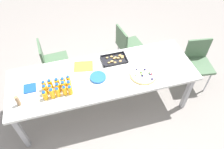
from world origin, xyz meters
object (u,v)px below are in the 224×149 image
at_px(fruit_pizza, 143,74).
at_px(juice_bottle_6, 51,89).
at_px(juice_bottle_9, 69,85).
at_px(juice_bottle_4, 70,90).
at_px(cardboard_tube, 18,101).
at_px(juice_bottle_10, 44,86).
at_px(party_table, 103,77).
at_px(juice_bottle_13, 63,82).
at_px(juice_bottle_2, 58,92).
at_px(paper_folder, 83,66).
at_px(juice_bottle_11, 50,84).
at_px(plate_stack, 98,77).
at_px(chair_far_right, 127,44).
at_px(chair_far_left, 51,60).
at_px(snack_tray, 115,59).
at_px(napkin_stack, 30,88).
at_px(chair_end, 198,61).
at_px(juice_bottle_8, 64,86).
at_px(juice_bottle_1, 52,93).
at_px(juice_bottle_14, 69,80).
at_px(juice_bottle_7, 58,87).
at_px(juice_bottle_3, 65,91).
at_px(juice_bottle_5, 45,90).
at_px(juice_bottle_12, 57,83).
at_px(juice_bottle_0, 45,96).

bearing_deg(fruit_pizza, juice_bottle_6, 178.39).
bearing_deg(juice_bottle_9, juice_bottle_4, -88.94).
distance_m(juice_bottle_9, cardboard_tube, 0.61).
bearing_deg(juice_bottle_10, party_table, 4.01).
bearing_deg(juice_bottle_13, juice_bottle_2, -119.38).
relative_size(juice_bottle_9, paper_folder, 0.51).
distance_m(juice_bottle_11, plate_stack, 0.61).
bearing_deg(chair_far_right, chair_far_left, -96.24).
bearing_deg(snack_tray, juice_bottle_6, -159.16).
distance_m(snack_tray, napkin_stack, 1.19).
height_order(chair_end, napkin_stack, chair_end).
xyz_separation_m(juice_bottle_11, fruit_pizza, (1.20, -0.11, -0.05)).
height_order(juice_bottle_6, juice_bottle_8, juice_bottle_8).
height_order(juice_bottle_1, plate_stack, juice_bottle_1).
height_order(party_table, juice_bottle_13, juice_bottle_13).
bearing_deg(snack_tray, juice_bottle_8, -155.22).
relative_size(chair_end, juice_bottle_2, 6.02).
relative_size(juice_bottle_4, juice_bottle_9, 1.03).
bearing_deg(juice_bottle_14, juice_bottle_7, -152.58).
bearing_deg(juice_bottle_1, paper_folder, 42.89).
bearing_deg(juice_bottle_1, chair_far_left, 89.80).
relative_size(chair_end, juice_bottle_8, 5.65).
bearing_deg(juice_bottle_9, juice_bottle_8, -178.09).
bearing_deg(juice_bottle_3, juice_bottle_5, 162.35).
distance_m(juice_bottle_3, juice_bottle_14, 0.17).
relative_size(juice_bottle_12, snack_tray, 0.39).
distance_m(juice_bottle_8, snack_tray, 0.83).
bearing_deg(juice_bottle_8, juice_bottle_7, 176.77).
height_order(chair_far_left, juice_bottle_5, juice_bottle_5).
height_order(juice_bottle_13, cardboard_tube, cardboard_tube).
distance_m(juice_bottle_0, fruit_pizza, 1.27).
bearing_deg(juice_bottle_4, juice_bottle_5, 164.66).
height_order(chair_far_right, juice_bottle_5, juice_bottle_5).
height_order(chair_far_left, fruit_pizza, chair_far_left).
relative_size(juice_bottle_0, juice_bottle_4, 0.99).
bearing_deg(juice_bottle_10, cardboard_tube, -153.06).
height_order(party_table, juice_bottle_11, juice_bottle_11).
distance_m(juice_bottle_0, juice_bottle_3, 0.24).
bearing_deg(chair_far_left, juice_bottle_3, 5.20).
relative_size(juice_bottle_7, juice_bottle_12, 0.93).
bearing_deg(juice_bottle_11, cardboard_tube, -156.54).
relative_size(snack_tray, cardboard_tube, 2.41).
distance_m(fruit_pizza, cardboard_tube, 1.58).
bearing_deg(juice_bottle_13, paper_folder, 41.70).
relative_size(juice_bottle_1, juice_bottle_13, 1.08).
height_order(juice_bottle_8, juice_bottle_9, juice_bottle_8).
bearing_deg(paper_folder, juice_bottle_6, -143.65).
bearing_deg(chair_far_right, juice_bottle_0, -62.82).
bearing_deg(chair_end, juice_bottle_2, 15.73).
bearing_deg(juice_bottle_6, juice_bottle_1, -81.77).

